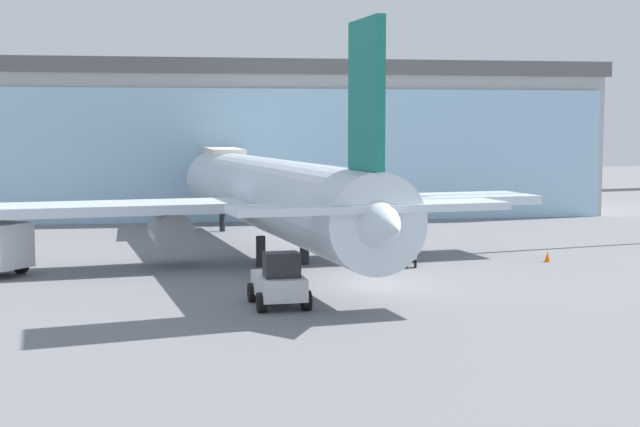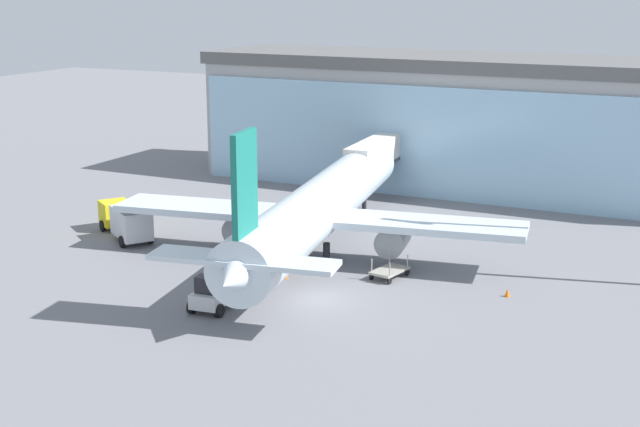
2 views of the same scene
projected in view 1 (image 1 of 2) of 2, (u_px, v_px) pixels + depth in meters
The scene contains 8 objects.
ground at pixel (367, 285), 41.40m from camera, with size 240.00×240.00×0.00m, color slate.
terminal_building at pixel (282, 139), 75.78m from camera, with size 53.03×13.83×12.67m.
jet_bridge at pixel (220, 166), 66.71m from camera, with size 3.06×14.97×5.85m.
airplane at pixel (273, 196), 49.01m from camera, with size 30.19×37.12×11.49m.
baggage_cart at pixel (401, 255), 47.61m from camera, with size 2.15×3.07×1.50m.
pushback_tug at pixel (279, 283), 36.29m from camera, with size 2.39×3.34×2.30m.
safety_cone_nose at pixel (291, 271), 43.61m from camera, with size 0.36×0.36×0.55m, color orange.
safety_cone_wingtip at pixel (548, 257), 48.53m from camera, with size 0.36×0.36×0.55m, color orange.
Camera 1 is at (-8.40, -40.09, 7.25)m, focal length 50.00 mm.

